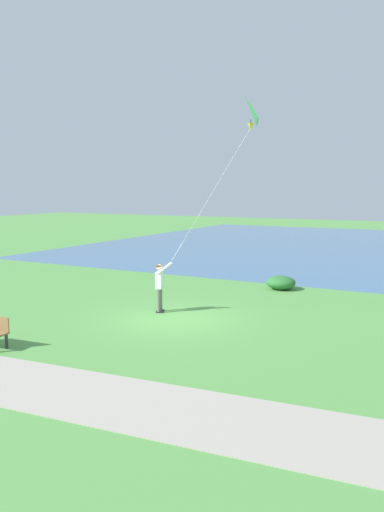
{
  "coord_description": "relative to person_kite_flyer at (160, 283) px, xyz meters",
  "views": [
    {
      "loc": [
        14.31,
        8.28,
        4.34
      ],
      "look_at": [
        -0.3,
        0.52,
        2.15
      ],
      "focal_mm": 35.07,
      "sensor_mm": 36.0,
      "label": 1
    }
  ],
  "objects": [
    {
      "name": "ground_plane",
      "position": [
        0.61,
        0.93,
        -1.05
      ],
      "size": [
        120.0,
        120.0,
        0.0
      ],
      "primitive_type": "plane",
      "color": "#569947"
    },
    {
      "name": "lakeside_shrub",
      "position": [
        -6.02,
        2.52,
        -0.75
      ],
      "size": [
        1.22,
        1.3,
        0.6
      ],
      "primitive_type": "ellipsoid",
      "color": "#2D7033",
      "rests_on": "ground"
    },
    {
      "name": "walkway_path",
      "position": [
        6.94,
        2.93,
        -1.04
      ],
      "size": [
        5.19,
        32.09,
        0.02
      ],
      "primitive_type": "cube",
      "rotation": [
        0.0,
        0.0,
        0.09
      ],
      "color": "#ADA393",
      "rests_on": "ground"
    },
    {
      "name": "flying_kite",
      "position": [
        -0.86,
        2.8,
        5.83
      ],
      "size": [
        1.81,
        3.0,
        5.65
      ],
      "color": "green"
    },
    {
      "name": "person_kite_flyer",
      "position": [
        0.0,
        0.0,
        0.0
      ],
      "size": [
        0.5,
        0.63,
        1.83
      ],
      "color": "#232328",
      "rests_on": "ground"
    }
  ]
}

